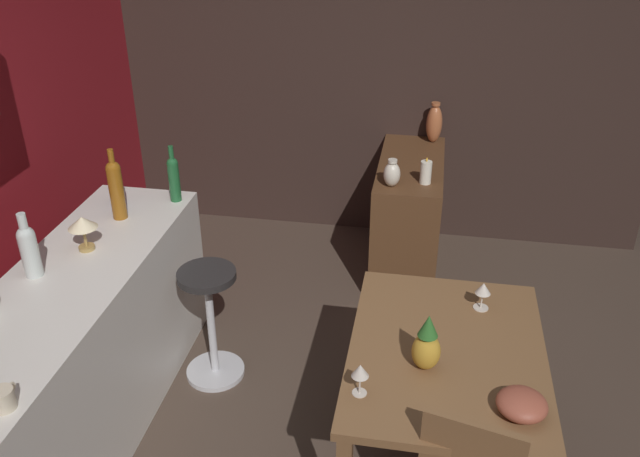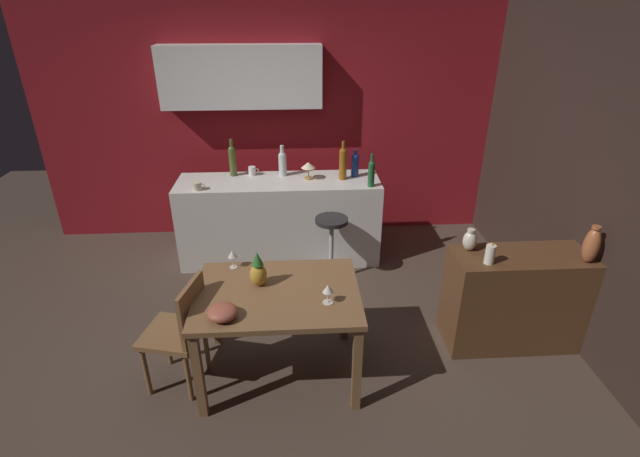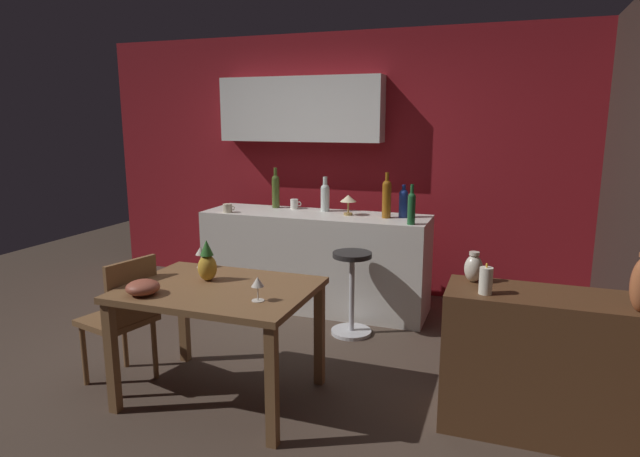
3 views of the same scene
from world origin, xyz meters
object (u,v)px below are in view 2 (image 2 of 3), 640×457
object	(u,v)px
wine_bottle_clear	(282,162)
cup_cream	(197,186)
wine_glass_right	(328,290)
pineapple_centerpiece	(258,271)
vase_ceramic_ivory	(470,240)
wine_glass_left	(232,255)
pillar_candle_tall	(490,254)
wine_bottle_cobalt	(355,164)
wine_bottle_olive	(232,159)
wine_bottle_amber	(343,162)
chair_near_window	(181,330)
fruit_bowl	(222,312)
counter_lamp	(308,166)
cup_white	(252,171)
dining_table	(278,303)
vase_copper	(591,245)
sideboard_cabinet	(516,299)
bar_stool	(331,248)
wine_bottle_green	(371,172)

from	to	relation	value
wine_bottle_clear	cup_cream	xyz separation A→B (m)	(-0.83, -0.37, -0.11)
wine_glass_right	pineapple_centerpiece	distance (m)	0.54
cup_cream	vase_ceramic_ivory	world-z (taller)	vase_ceramic_ivory
wine_glass_left	pillar_candle_tall	size ratio (longest dim) A/B	0.84
wine_bottle_cobalt	cup_cream	bearing A→B (deg)	-169.35
wine_glass_right	wine_bottle_olive	world-z (taller)	wine_bottle_olive
wine_bottle_clear	wine_bottle_amber	bearing A→B (deg)	-13.42
chair_near_window	wine_bottle_amber	distance (m)	2.37
fruit_bowl	counter_lamp	bearing A→B (deg)	73.25
chair_near_window	wine_bottle_amber	world-z (taller)	wine_bottle_amber
pineapple_centerpiece	cup_white	world-z (taller)	pineapple_centerpiece
wine_glass_right	pillar_candle_tall	xyz separation A→B (m)	(1.22, 0.32, 0.05)
dining_table	pineapple_centerpiece	xyz separation A→B (m)	(-0.13, 0.09, 0.21)
counter_lamp	vase_ceramic_ivory	size ratio (longest dim) A/B	1.02
wine_glass_right	pillar_candle_tall	world-z (taller)	pillar_candle_tall
pineapple_centerpiece	vase_copper	bearing A→B (deg)	0.87
chair_near_window	wine_glass_left	size ratio (longest dim) A/B	6.02
wine_bottle_clear	pillar_candle_tall	size ratio (longest dim) A/B	1.87
dining_table	wine_glass_right	xyz separation A→B (m)	(0.35, -0.16, 0.20)
pillar_candle_tall	sideboard_cabinet	bearing A→B (deg)	16.94
bar_stool	wine_glass_right	size ratio (longest dim) A/B	4.92
wine_bottle_olive	wine_bottle_green	bearing A→B (deg)	-16.05
bar_stool	wine_bottle_amber	size ratio (longest dim) A/B	1.73
wine_bottle_green	vase_copper	distance (m)	2.01
cup_white	counter_lamp	world-z (taller)	counter_lamp
chair_near_window	cup_white	size ratio (longest dim) A/B	7.94
wine_bottle_amber	wine_bottle_cobalt	bearing A→B (deg)	28.50
sideboard_cabinet	wine_bottle_green	size ratio (longest dim) A/B	3.29
sideboard_cabinet	wine_bottle_amber	world-z (taller)	wine_bottle_amber
sideboard_cabinet	vase_copper	size ratio (longest dim) A/B	3.68
wine_bottle_cobalt	vase_copper	distance (m)	2.32
sideboard_cabinet	wine_bottle_green	distance (m)	1.77
pineapple_centerpiece	vase_copper	size ratio (longest dim) A/B	0.89
pineapple_centerpiece	wine_bottle_amber	bearing A→B (deg)	65.45
sideboard_cabinet	cup_white	bearing A→B (deg)	142.18
dining_table	wine_bottle_clear	xyz separation A→B (m)	(0.02, 1.95, 0.40)
wine_glass_right	wine_bottle_clear	world-z (taller)	wine_bottle_clear
wine_bottle_amber	vase_ceramic_ivory	xyz separation A→B (m)	(0.84, -1.43, -0.18)
pineapple_centerpiece	counter_lamp	world-z (taller)	counter_lamp
wine_bottle_green	cup_cream	xyz separation A→B (m)	(-1.71, -0.00, -0.11)
dining_table	wine_bottle_clear	world-z (taller)	wine_bottle_clear
fruit_bowl	vase_ceramic_ivory	world-z (taller)	vase_ceramic_ivory
pineapple_centerpiece	pillar_candle_tall	world-z (taller)	pineapple_centerpiece
dining_table	wine_glass_left	size ratio (longest dim) A/B	7.89
chair_near_window	cup_cream	bearing A→B (deg)	94.14
wine_bottle_cobalt	vase_ceramic_ivory	world-z (taller)	wine_bottle_cobalt
wine_bottle_amber	fruit_bowl	bearing A→B (deg)	-115.39
chair_near_window	pineapple_centerpiece	size ratio (longest dim) A/B	3.30
dining_table	sideboard_cabinet	distance (m)	1.94
wine_bottle_green	counter_lamp	bearing A→B (deg)	158.46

